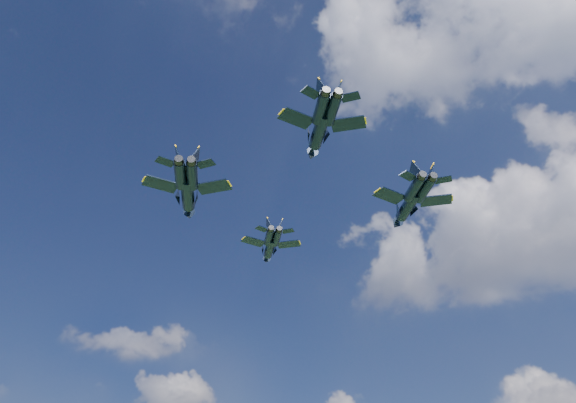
{
  "coord_description": "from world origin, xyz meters",
  "views": [
    {
      "loc": [
        52.66,
        -67.58,
        3.45
      ],
      "look_at": [
        5.85,
        1.5,
        57.59
      ],
      "focal_mm": 40.0,
      "sensor_mm": 36.0,
      "label": 1
    }
  ],
  "objects_px": {
    "jet_left": "(188,195)",
    "jet_slot": "(319,132)",
    "jet_lead": "(269,248)",
    "jet_right": "(407,207)"
  },
  "relations": [
    {
      "from": "jet_left",
      "to": "jet_slot",
      "type": "height_order",
      "value": "jet_slot"
    },
    {
      "from": "jet_lead",
      "to": "jet_left",
      "type": "xyz_separation_m",
      "value": [
        0.89,
        -22.86,
        -1.33
      ]
    },
    {
      "from": "jet_right",
      "to": "jet_lead",
      "type": "bearing_deg",
      "value": 138.74
    },
    {
      "from": "jet_left",
      "to": "jet_slot",
      "type": "xyz_separation_m",
      "value": [
        24.41,
        -1.1,
        0.53
      ]
    },
    {
      "from": "jet_left",
      "to": "jet_lead",
      "type": "bearing_deg",
      "value": 52.94
    },
    {
      "from": "jet_left",
      "to": "jet_slot",
      "type": "bearing_deg",
      "value": -41.85
    },
    {
      "from": "jet_left",
      "to": "jet_slot",
      "type": "distance_m",
      "value": 24.44
    },
    {
      "from": "jet_lead",
      "to": "jet_right",
      "type": "xyz_separation_m",
      "value": [
        26.53,
        1.51,
        0.26
      ]
    },
    {
      "from": "jet_right",
      "to": "jet_slot",
      "type": "bearing_deg",
      "value": -137.27
    },
    {
      "from": "jet_left",
      "to": "jet_slot",
      "type": "relative_size",
      "value": 1.16
    }
  ]
}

